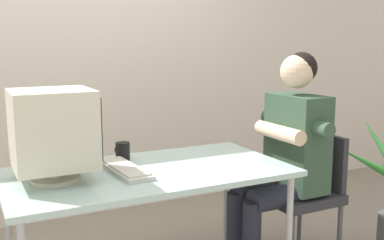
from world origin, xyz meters
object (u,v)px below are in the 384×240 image
Objects in this scene: desk_mug at (123,151)px; desk at (149,178)px; person_seated at (285,151)px; office_chair at (305,187)px; crt_monitor at (54,130)px; keyboard at (124,169)px.

desk is at bearing -78.22° from desk_mug.
person_seated is at bearing -16.83° from desk_mug.
office_chair is 0.61× the size of person_seated.
crt_monitor is 1.40m from person_seated.
crt_monitor is at bearing 178.24° from person_seated.
crt_monitor is 1.62m from office_chair.
office_chair reaches higher than desk.
crt_monitor is at bearing 177.54° from desk.
office_chair is 7.81× the size of desk_mug.
office_chair is 1.19m from desk_mug.
person_seated reaches higher than crt_monitor.
desk is 3.33× the size of crt_monitor.
desk_mug is (0.42, 0.25, -0.20)m from crt_monitor.
crt_monitor reaches higher than desk_mug.
crt_monitor is 0.53m from desk_mug.
desk_mug is at bearing 165.59° from office_chair.
keyboard is (-0.13, 0.02, 0.06)m from desk.
desk_mug is at bearing 101.78° from desk.
desk_mug is (-0.95, 0.29, 0.04)m from person_seated.
keyboard is 1.02m from person_seated.
keyboard is 4.62× the size of desk_mug.
keyboard is at bearing 177.44° from person_seated.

